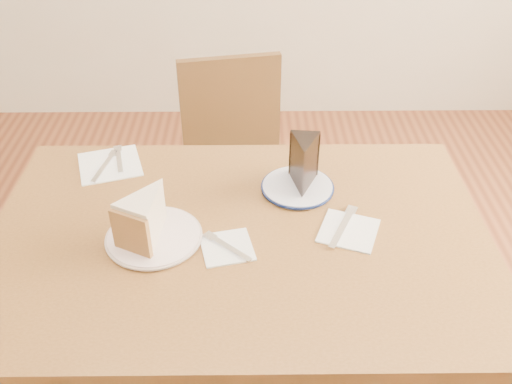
# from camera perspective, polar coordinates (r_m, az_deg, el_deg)

# --- Properties ---
(table) EXTENTS (1.20, 0.80, 0.75)m
(table) POSITION_cam_1_polar(r_m,az_deg,el_deg) (1.44, -1.61, -7.10)
(table) COLOR #4B2E14
(table) RESTS_ON ground
(chair_far) EXTENTS (0.50, 0.50, 0.86)m
(chair_far) POSITION_cam_1_polar(r_m,az_deg,el_deg) (2.06, -1.82, 2.06)
(chair_far) COLOR #352110
(chair_far) RESTS_ON ground
(plate_cream) EXTENTS (0.22, 0.22, 0.01)m
(plate_cream) POSITION_cam_1_polar(r_m,az_deg,el_deg) (1.37, -10.16, -4.44)
(plate_cream) COLOR silver
(plate_cream) RESTS_ON table
(plate_navy) EXTENTS (0.18, 0.18, 0.01)m
(plate_navy) POSITION_cam_1_polar(r_m,az_deg,el_deg) (1.51, 4.17, 0.48)
(plate_navy) COLOR white
(plate_navy) RESTS_ON table
(carrot_cake) EXTENTS (0.14, 0.16, 0.10)m
(carrot_cake) POSITION_cam_1_polar(r_m,az_deg,el_deg) (1.34, -10.65, -2.35)
(carrot_cake) COLOR beige
(carrot_cake) RESTS_ON plate_cream
(chocolate_cake) EXTENTS (0.09, 0.11, 0.12)m
(chocolate_cake) POSITION_cam_1_polar(r_m,az_deg,el_deg) (1.47, 4.78, 2.61)
(chocolate_cake) COLOR black
(chocolate_cake) RESTS_ON plate_navy
(napkin_cream) EXTENTS (0.14, 0.14, 0.00)m
(napkin_cream) POSITION_cam_1_polar(r_m,az_deg,el_deg) (1.33, -2.91, -5.55)
(napkin_cream) COLOR white
(napkin_cream) RESTS_ON table
(napkin_navy) EXTENTS (0.17, 0.17, 0.00)m
(napkin_navy) POSITION_cam_1_polar(r_m,az_deg,el_deg) (1.39, 9.24, -3.84)
(napkin_navy) COLOR white
(napkin_navy) RESTS_ON table
(napkin_spare) EXTENTS (0.21, 0.21, 0.00)m
(napkin_spare) POSITION_cam_1_polar(r_m,az_deg,el_deg) (1.65, -14.40, 2.68)
(napkin_spare) COLOR white
(napkin_spare) RESTS_ON table
(fork_cream) EXTENTS (0.11, 0.10, 0.00)m
(fork_cream) POSITION_cam_1_polar(r_m,az_deg,el_deg) (1.32, -2.84, -5.49)
(fork_cream) COLOR silver
(fork_cream) RESTS_ON napkin_cream
(knife_navy) EXTENTS (0.09, 0.16, 0.00)m
(knife_navy) POSITION_cam_1_polar(r_m,az_deg,el_deg) (1.39, 8.66, -3.45)
(knife_navy) COLOR silver
(knife_navy) RESTS_ON napkin_navy
(fork_spare) EXTENTS (0.05, 0.14, 0.00)m
(fork_spare) POSITION_cam_1_polar(r_m,az_deg,el_deg) (1.66, -13.53, 3.22)
(fork_spare) COLOR silver
(fork_spare) RESTS_ON napkin_spare
(knife_spare) EXTENTS (0.04, 0.16, 0.00)m
(knife_spare) POSITION_cam_1_polar(r_m,az_deg,el_deg) (1.64, -14.92, 2.53)
(knife_spare) COLOR silver
(knife_spare) RESTS_ON napkin_spare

